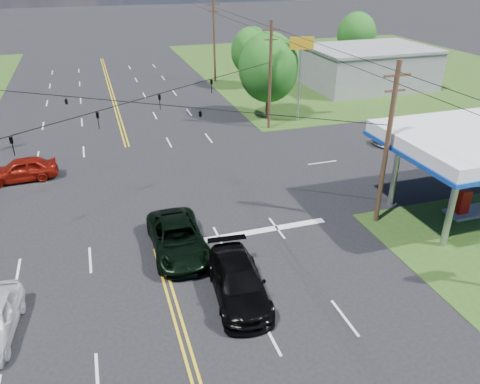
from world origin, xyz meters
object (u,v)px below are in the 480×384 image
object	(u,v)px
pole_se	(387,144)
pole_right_far	(214,40)
tree_right_b	(252,52)
tree_right_a	(268,68)
tree_far_r	(356,35)
retail_ne	(368,68)
pole_ne	(270,75)
suv_black	(238,282)
pickup_dkgreen	(178,238)

from	to	relation	value
pole_se	pole_right_far	xyz separation A→B (m)	(0.00, 37.00, 0.25)
pole_se	tree_right_b	world-z (taller)	pole_se
tree_right_a	tree_far_r	distance (m)	26.91
tree_right_a	tree_right_b	xyz separation A→B (m)	(2.50, 12.00, -0.65)
retail_ne	pole_ne	size ratio (longest dim) A/B	1.47
tree_right_b	tree_right_a	bearing A→B (deg)	-101.77
pole_ne	pole_right_far	bearing A→B (deg)	90.00
tree_far_r	retail_ne	bearing A→B (deg)	-111.80
retail_ne	tree_far_r	size ratio (longest dim) A/B	1.83
pole_ne	tree_right_a	xyz separation A→B (m)	(1.00, 3.00, -0.05)
pole_se	pole_ne	xyz separation A→B (m)	(0.00, 18.00, 0.00)
tree_right_a	tree_right_b	distance (m)	12.27
tree_right_a	tree_right_b	size ratio (longest dim) A/B	1.15
tree_far_r	pole_se	bearing A→B (deg)	-118.30
pole_se	tree_far_r	distance (m)	44.30
pole_ne	tree_right_b	xyz separation A→B (m)	(3.50, 15.00, -0.70)
pole_se	tree_far_r	bearing A→B (deg)	61.70
tree_right_b	suv_black	distance (m)	39.67
retail_ne	tree_right_a	distance (m)	18.09
tree_right_b	suv_black	bearing A→B (deg)	-109.97
pole_ne	tree_far_r	size ratio (longest dim) A/B	1.25
pole_right_far	retail_ne	bearing A→B (deg)	-25.20
pole_right_far	tree_right_b	distance (m)	5.40
tree_right_a	pole_right_far	bearing A→B (deg)	93.58
retail_ne	pole_se	xyz separation A→B (m)	(-17.00, -29.00, 2.72)
pickup_dkgreen	suv_black	bearing A→B (deg)	-66.44
tree_right_b	pickup_dkgreen	xyz separation A→B (m)	(-15.43, -32.60, -3.40)
tree_right_b	tree_far_r	distance (m)	18.50
retail_ne	tree_far_r	xyz separation A→B (m)	(4.00, 10.00, 2.34)
tree_right_b	pickup_dkgreen	distance (m)	36.23
retail_ne	tree_right_b	distance (m)	14.22
pole_right_far	tree_right_b	bearing A→B (deg)	-48.81
pole_ne	tree_right_a	world-z (taller)	pole_ne
pole_se	pole_right_far	distance (m)	37.00
suv_black	retail_ne	bearing A→B (deg)	55.98
retail_ne	pole_ne	bearing A→B (deg)	-147.09
tree_far_r	suv_black	size ratio (longest dim) A/B	1.35
pole_ne	pole_right_far	size ratio (longest dim) A/B	0.95
retail_ne	suv_black	size ratio (longest dim) A/B	2.47
pole_se	tree_right_b	bearing A→B (deg)	83.95
tree_right_a	tree_far_r	bearing A→B (deg)	41.99
retail_ne	pickup_dkgreen	size ratio (longest dim) A/B	2.37
retail_ne	pole_right_far	distance (m)	19.02
tree_right_a	pole_se	bearing A→B (deg)	-92.73
pole_ne	tree_right_a	bearing A→B (deg)	71.57
retail_ne	pole_se	bearing A→B (deg)	-120.38
retail_ne	pickup_dkgreen	bearing A→B (deg)	-135.33
pole_se	tree_right_a	bearing A→B (deg)	87.27
pickup_dkgreen	retail_ne	bearing A→B (deg)	45.21
pole_right_far	pole_se	bearing A→B (deg)	-90.00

